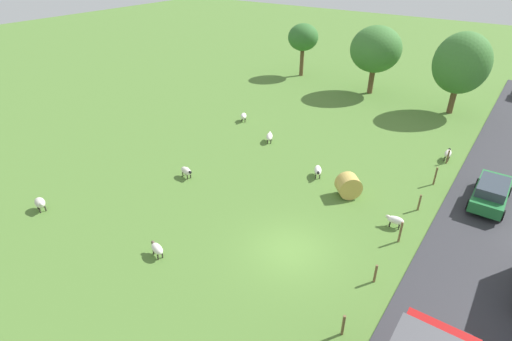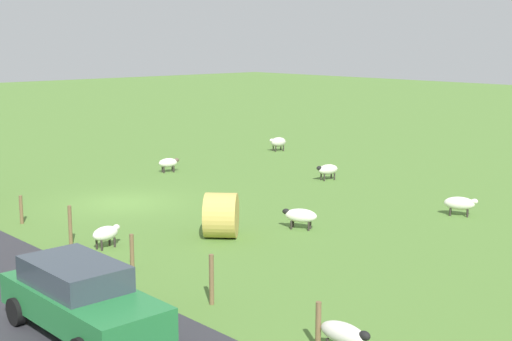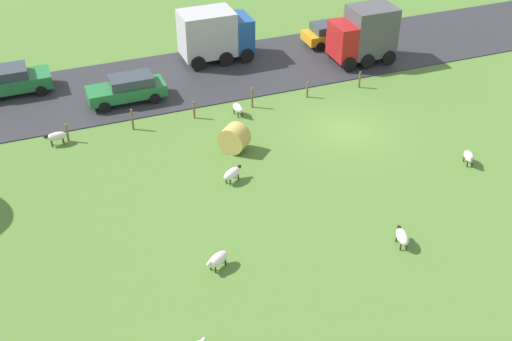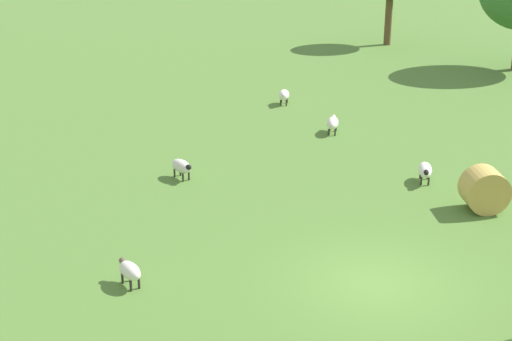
{
  "view_description": "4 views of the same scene",
  "coord_description": "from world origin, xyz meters",
  "px_view_note": "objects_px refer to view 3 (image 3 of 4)",
  "views": [
    {
      "loc": [
        7.8,
        -14.03,
        13.92
      ],
      "look_at": [
        -5.07,
        4.14,
        1.16
      ],
      "focal_mm": 28.03,
      "sensor_mm": 36.0,
      "label": 1
    },
    {
      "loc": [
        15.04,
        24.34,
        6.47
      ],
      "look_at": [
        -3.73,
        3.78,
        1.37
      ],
      "focal_mm": 50.82,
      "sensor_mm": 36.0,
      "label": 2
    },
    {
      "loc": [
        -27.68,
        16.07,
        18.87
      ],
      "look_at": [
        -3.23,
        6.66,
        0.98
      ],
      "focal_mm": 46.25,
      "sensor_mm": 36.0,
      "label": 3
    },
    {
      "loc": [
        8.76,
        -16.48,
        10.61
      ],
      "look_at": [
        -5.62,
        1.77,
        1.45
      ],
      "focal_mm": 53.42,
      "sensor_mm": 36.0,
      "label": 4
    }
  ],
  "objects_px": {
    "sheep_6": "(402,237)",
    "car_0": "(331,33)",
    "car_1": "(128,88)",
    "truck_0": "(214,34)",
    "sheep_2": "(232,173)",
    "truck_1": "(364,34)",
    "sheep_1": "(469,157)",
    "hay_bale_0": "(234,138)",
    "sheep_4": "(56,136)",
    "sheep_3": "(238,108)",
    "sheep_0": "(218,259)",
    "car_4": "(12,80)"
  },
  "relations": [
    {
      "from": "sheep_6",
      "to": "sheep_0",
      "type": "bearing_deg",
      "value": 79.23
    },
    {
      "from": "sheep_1",
      "to": "car_1",
      "type": "bearing_deg",
      "value": 48.88
    },
    {
      "from": "sheep_0",
      "to": "sheep_1",
      "type": "bearing_deg",
      "value": -79.14
    },
    {
      "from": "sheep_0",
      "to": "sheep_6",
      "type": "relative_size",
      "value": 1.04
    },
    {
      "from": "sheep_6",
      "to": "truck_0",
      "type": "xyz_separation_m",
      "value": [
        20.98,
        1.62,
        1.37
      ]
    },
    {
      "from": "sheep_6",
      "to": "car_1",
      "type": "relative_size",
      "value": 0.26
    },
    {
      "from": "sheep_6",
      "to": "car_4",
      "type": "relative_size",
      "value": 0.27
    },
    {
      "from": "sheep_3",
      "to": "truck_1",
      "type": "bearing_deg",
      "value": -68.89
    },
    {
      "from": "car_0",
      "to": "car_1",
      "type": "height_order",
      "value": "car_1"
    },
    {
      "from": "sheep_6",
      "to": "truck_1",
      "type": "distance_m",
      "value": 18.87
    },
    {
      "from": "truck_1",
      "to": "car_0",
      "type": "xyz_separation_m",
      "value": [
        3.31,
        0.69,
        -1.09
      ]
    },
    {
      "from": "sheep_6",
      "to": "truck_1",
      "type": "height_order",
      "value": "truck_1"
    },
    {
      "from": "truck_0",
      "to": "car_0",
      "type": "relative_size",
      "value": 1.16
    },
    {
      "from": "sheep_0",
      "to": "truck_1",
      "type": "relative_size",
      "value": 0.3
    },
    {
      "from": "hay_bale_0",
      "to": "car_0",
      "type": "bearing_deg",
      "value": -45.65
    },
    {
      "from": "sheep_3",
      "to": "car_4",
      "type": "bearing_deg",
      "value": 57.77
    },
    {
      "from": "car_0",
      "to": "sheep_6",
      "type": "bearing_deg",
      "value": 161.78
    },
    {
      "from": "sheep_0",
      "to": "truck_1",
      "type": "height_order",
      "value": "truck_1"
    },
    {
      "from": "sheep_1",
      "to": "truck_1",
      "type": "distance_m",
      "value": 13.11
    },
    {
      "from": "sheep_4",
      "to": "sheep_6",
      "type": "relative_size",
      "value": 1.04
    },
    {
      "from": "sheep_6",
      "to": "hay_bale_0",
      "type": "distance_m",
      "value": 10.72
    },
    {
      "from": "hay_bale_0",
      "to": "car_1",
      "type": "distance_m",
      "value": 8.45
    },
    {
      "from": "truck_0",
      "to": "car_4",
      "type": "relative_size",
      "value": 1.08
    },
    {
      "from": "sheep_1",
      "to": "hay_bale_0",
      "type": "distance_m",
      "value": 12.13
    },
    {
      "from": "truck_1",
      "to": "sheep_0",
      "type": "bearing_deg",
      "value": 135.76
    },
    {
      "from": "sheep_2",
      "to": "truck_1",
      "type": "distance_m",
      "value": 16.28
    },
    {
      "from": "sheep_3",
      "to": "truck_0",
      "type": "xyz_separation_m",
      "value": [
        7.65,
        -1.12,
        1.39
      ]
    },
    {
      "from": "sheep_6",
      "to": "car_1",
      "type": "xyz_separation_m",
      "value": [
        17.25,
        8.29,
        0.39
      ]
    },
    {
      "from": "sheep_1",
      "to": "sheep_4",
      "type": "height_order",
      "value": "sheep_4"
    },
    {
      "from": "sheep_1",
      "to": "sheep_3",
      "type": "distance_m",
      "value": 12.99
    },
    {
      "from": "sheep_0",
      "to": "sheep_3",
      "type": "xyz_separation_m",
      "value": [
        11.83,
        -5.15,
        0.01
      ]
    },
    {
      "from": "sheep_1",
      "to": "hay_bale_0",
      "type": "height_order",
      "value": "hay_bale_0"
    },
    {
      "from": "sheep_2",
      "to": "car_0",
      "type": "height_order",
      "value": "car_0"
    },
    {
      "from": "truck_0",
      "to": "truck_1",
      "type": "height_order",
      "value": "truck_1"
    },
    {
      "from": "truck_0",
      "to": "car_1",
      "type": "height_order",
      "value": "truck_0"
    },
    {
      "from": "car_0",
      "to": "car_4",
      "type": "xyz_separation_m",
      "value": [
        0.22,
        21.36,
        0.08
      ]
    },
    {
      "from": "sheep_0",
      "to": "sheep_6",
      "type": "height_order",
      "value": "sheep_6"
    },
    {
      "from": "hay_bale_0",
      "to": "truck_1",
      "type": "bearing_deg",
      "value": -57.57
    },
    {
      "from": "sheep_3",
      "to": "hay_bale_0",
      "type": "xyz_separation_m",
      "value": [
        -3.47,
        1.45,
        0.27
      ]
    },
    {
      "from": "sheep_0",
      "to": "sheep_2",
      "type": "distance_m",
      "value": 6.29
    },
    {
      "from": "sheep_4",
      "to": "car_1",
      "type": "relative_size",
      "value": 0.27
    },
    {
      "from": "sheep_0",
      "to": "sheep_6",
      "type": "distance_m",
      "value": 8.03
    },
    {
      "from": "truck_1",
      "to": "car_0",
      "type": "relative_size",
      "value": 1.02
    },
    {
      "from": "car_1",
      "to": "truck_0",
      "type": "bearing_deg",
      "value": -60.76
    },
    {
      "from": "sheep_6",
      "to": "car_0",
      "type": "relative_size",
      "value": 0.29
    },
    {
      "from": "sheep_0",
      "to": "sheep_3",
      "type": "bearing_deg",
      "value": -23.52
    },
    {
      "from": "car_0",
      "to": "car_1",
      "type": "bearing_deg",
      "value": 102.48
    },
    {
      "from": "sheep_2",
      "to": "car_1",
      "type": "distance_m",
      "value": 10.51
    },
    {
      "from": "truck_0",
      "to": "sheep_1",
      "type": "bearing_deg",
      "value": -153.88
    },
    {
      "from": "sheep_3",
      "to": "sheep_4",
      "type": "distance_m",
      "value": 10.19
    }
  ]
}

